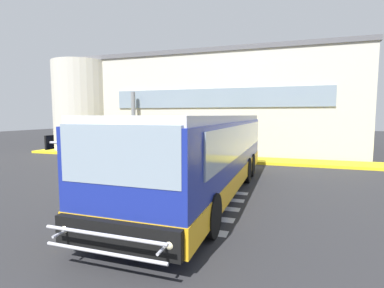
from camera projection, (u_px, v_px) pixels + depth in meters
name	position (u px, v px, depth m)	size (l,w,h in m)	color
ground_plane	(164.00, 174.00, 13.59)	(80.00, 90.00, 0.02)	#2B2B2D
bay_paint_stripes	(169.00, 203.00, 9.00)	(4.40, 3.96, 0.01)	silver
terminal_building	(211.00, 106.00, 24.43)	(21.82, 13.80, 7.00)	beige
boarding_curb	(195.00, 158.00, 18.13)	(24.02, 2.00, 0.15)	yellow
entry_support_column	(134.00, 122.00, 19.90)	(0.28, 0.28, 4.14)	slate
bus_main_foreground	(204.00, 155.00, 10.00)	(3.11, 11.15, 2.70)	navy
passenger_near_column	(142.00, 139.00, 19.43)	(0.58, 0.44, 1.68)	#1E2338
passenger_by_doorway	(158.00, 140.00, 18.91)	(0.55, 0.35, 1.68)	#4C4233
passenger_at_curb_edge	(174.00, 141.00, 18.56)	(0.39, 0.51, 1.68)	#4C4233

